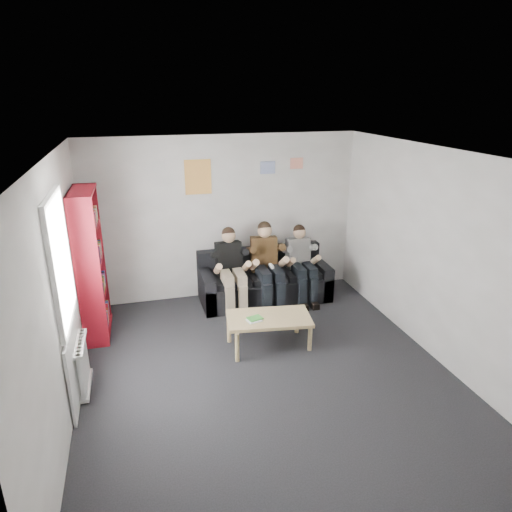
# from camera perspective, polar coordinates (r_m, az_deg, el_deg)

# --- Properties ---
(room_shell) EXTENTS (5.00, 5.00, 5.00)m
(room_shell) POSITION_cam_1_polar(r_m,az_deg,el_deg) (5.29, 1.36, -2.09)
(room_shell) COLOR black
(room_shell) RESTS_ON ground
(sofa) EXTENTS (2.14, 0.87, 0.83)m
(sofa) POSITION_cam_1_polar(r_m,az_deg,el_deg) (7.70, 1.00, -3.26)
(sofa) COLOR black
(sofa) RESTS_ON ground
(bookshelf) EXTENTS (0.32, 0.95, 2.11)m
(bookshelf) POSITION_cam_1_polar(r_m,az_deg,el_deg) (6.75, -19.87, -1.01)
(bookshelf) COLOR maroon
(bookshelf) RESTS_ON ground
(coffee_table) EXTENTS (1.12, 0.62, 0.45)m
(coffee_table) POSITION_cam_1_polar(r_m,az_deg,el_deg) (6.26, 1.63, -8.05)
(coffee_table) COLOR tan
(coffee_table) RESTS_ON ground
(game_cases) EXTENTS (0.21, 0.17, 0.03)m
(game_cases) POSITION_cam_1_polar(r_m,az_deg,el_deg) (6.14, -0.19, -7.91)
(game_cases) COLOR white
(game_cases) RESTS_ON coffee_table
(person_left) EXTENTS (0.40, 0.86, 1.31)m
(person_left) POSITION_cam_1_polar(r_m,az_deg,el_deg) (7.25, -3.08, -1.78)
(person_left) COLOR black
(person_left) RESTS_ON sofa
(person_middle) EXTENTS (0.43, 0.91, 1.36)m
(person_middle) POSITION_cam_1_polar(r_m,az_deg,el_deg) (7.38, 1.45, -1.21)
(person_middle) COLOR #473117
(person_middle) RESTS_ON sofa
(person_right) EXTENTS (0.38, 0.81, 1.26)m
(person_right) POSITION_cam_1_polar(r_m,az_deg,el_deg) (7.58, 5.75, -1.01)
(person_right) COLOR silver
(person_right) RESTS_ON sofa
(radiator) EXTENTS (0.10, 0.64, 0.60)m
(radiator) POSITION_cam_1_polar(r_m,az_deg,el_deg) (5.78, -20.77, -12.60)
(radiator) COLOR silver
(radiator) RESTS_ON ground
(window) EXTENTS (0.05, 1.30, 2.36)m
(window) POSITION_cam_1_polar(r_m,az_deg,el_deg) (5.47, -22.41, -6.61)
(window) COLOR white
(window) RESTS_ON room_shell
(poster_large) EXTENTS (0.42, 0.01, 0.55)m
(poster_large) POSITION_cam_1_polar(r_m,az_deg,el_deg) (7.37, -7.26, 9.77)
(poster_large) COLOR #E4C050
(poster_large) RESTS_ON room_shell
(poster_blue) EXTENTS (0.25, 0.01, 0.20)m
(poster_blue) POSITION_cam_1_polar(r_m,az_deg,el_deg) (7.59, 1.48, 10.99)
(poster_blue) COLOR blue
(poster_blue) RESTS_ON room_shell
(poster_pink) EXTENTS (0.22, 0.01, 0.18)m
(poster_pink) POSITION_cam_1_polar(r_m,az_deg,el_deg) (7.74, 5.10, 11.47)
(poster_pink) COLOR #E046A5
(poster_pink) RESTS_ON room_shell
(poster_sign) EXTENTS (0.20, 0.01, 0.14)m
(poster_sign) POSITION_cam_1_polar(r_m,az_deg,el_deg) (7.28, -12.09, 10.96)
(poster_sign) COLOR silver
(poster_sign) RESTS_ON room_shell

